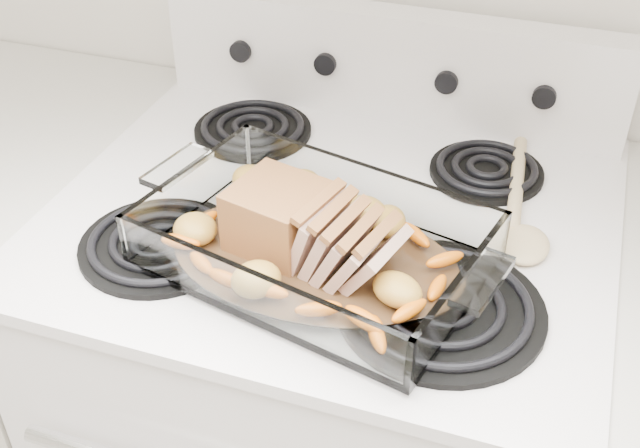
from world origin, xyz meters
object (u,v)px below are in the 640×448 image
(electric_range, at_px, (331,418))
(baking_dish, at_px, (315,250))
(counter_left, at_px, (12,337))
(pork_roast, at_px, (298,229))

(electric_range, distance_m, baking_dish, 0.50)
(counter_left, distance_m, pork_roast, 0.86)
(baking_dish, distance_m, pork_roast, 0.04)
(counter_left, height_order, pork_roast, pork_roast)
(electric_range, relative_size, baking_dish, 2.75)
(baking_dish, bearing_deg, counter_left, -177.78)
(counter_left, xyz_separation_m, pork_roast, (0.66, -0.13, 0.53))
(counter_left, xyz_separation_m, baking_dish, (0.68, -0.13, 0.50))
(electric_range, bearing_deg, baking_dish, -81.74)
(electric_range, height_order, baking_dish, electric_range)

